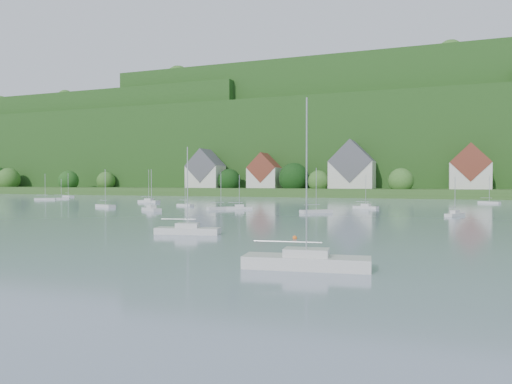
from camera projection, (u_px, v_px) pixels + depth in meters
far_shore_strip at (345, 192)px, 195.12m from camera, size 600.00×60.00×3.00m
forested_ridge at (369, 149)px, 258.68m from camera, size 620.00×181.22×69.89m
village_building_0 at (206, 172)px, 202.16m from camera, size 14.00×10.40×16.00m
village_building_1 at (264, 173)px, 195.24m from camera, size 12.00×9.36×14.00m
village_building_2 at (352, 169)px, 181.94m from camera, size 16.00×11.44×18.00m
village_building_3 at (470, 170)px, 166.00m from camera, size 13.00×10.40×15.50m
near_sailboat_3 at (188, 230)px, 52.31m from camera, size 7.13×3.34×9.28m
near_sailboat_4 at (306, 261)px, 31.52m from camera, size 8.37×3.33×10.98m
mooring_buoy_2 at (295, 239)px, 47.78m from camera, size 0.45×0.45×0.45m
mooring_buoy_4 at (294, 262)px, 34.18m from camera, size 0.47×0.47×0.47m
far_sailboat_cluster at (313, 204)px, 111.84m from camera, size 193.43×70.55×8.71m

